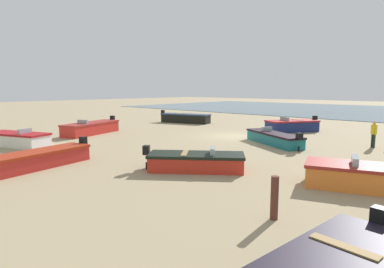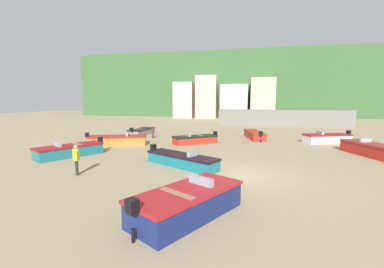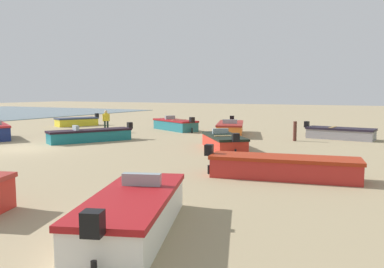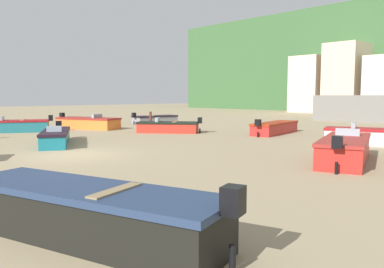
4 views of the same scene
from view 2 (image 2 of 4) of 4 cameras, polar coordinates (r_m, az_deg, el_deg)
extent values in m
plane|color=#998765|center=(13.90, 12.17, -9.08)|extent=(160.00, 160.00, 0.00)
cube|color=#375C33|center=(79.46, 12.32, 10.29)|extent=(90.00, 32.00, 16.45)
cube|color=slate|center=(43.82, 19.80, 3.48)|extent=(20.60, 2.40, 2.55)
cube|color=beige|center=(62.57, -1.45, 7.62)|extent=(4.57, 6.99, 8.41)
cube|color=beige|center=(61.35, 3.51, 8.28)|extent=(4.79, 6.61, 9.84)
cube|color=beige|center=(60.43, 9.49, 7.21)|extent=(6.12, 6.04, 7.73)
cube|color=#C9B890|center=(60.54, 15.55, 7.68)|extent=(5.27, 6.18, 9.08)
cube|color=silver|center=(27.14, 28.11, -1.02)|extent=(4.40, 2.82, 0.71)
cube|color=maroon|center=(27.09, 28.17, -0.14)|extent=(4.52, 2.93, 0.12)
cube|color=black|center=(28.46, 31.85, 0.30)|extent=(0.37, 0.40, 0.40)
cylinder|color=black|center=(28.55, 31.74, -1.24)|extent=(0.13, 0.13, 0.36)
cube|color=#8C9EA8|center=(26.64, 26.93, 0.25)|extent=(0.49, 0.90, 0.28)
cube|color=navy|center=(8.92, -1.00, -15.62)|extent=(3.50, 4.36, 0.82)
cube|color=maroon|center=(8.75, -1.01, -12.78)|extent=(3.62, 4.49, 0.12)
cube|color=black|center=(7.34, -13.37, -15.52)|extent=(0.42, 0.40, 0.40)
cylinder|color=black|center=(7.71, -13.16, -21.40)|extent=(0.14, 0.14, 0.41)
cube|color=#8C9EA8|center=(9.18, 2.08, -10.47)|extent=(0.98, 0.68, 0.28)
cube|color=#93694C|center=(8.39, -3.45, -13.32)|extent=(1.36, 0.93, 0.08)
cube|color=orange|center=(23.64, -16.36, -1.54)|extent=(5.16, 3.16, 0.73)
cube|color=maroon|center=(23.58, -16.40, -0.52)|extent=(5.29, 3.26, 0.12)
cube|color=black|center=(24.12, -22.59, -0.18)|extent=(0.37, 0.39, 0.40)
cylinder|color=black|center=(24.23, -22.50, -2.03)|extent=(0.13, 0.13, 0.37)
cube|color=#8C9EA8|center=(23.43, -14.34, 0.00)|extent=(0.51, 0.99, 0.28)
cube|color=red|center=(22.12, 35.87, -3.15)|extent=(3.04, 5.21, 0.80)
cube|color=maroon|center=(22.05, 35.96, -1.98)|extent=(3.15, 5.33, 0.12)
cube|color=#8C9EA8|center=(22.67, 34.50, -1.14)|extent=(0.92, 0.48, 0.28)
cube|color=#176B79|center=(15.35, -2.35, -6.17)|extent=(4.81, 3.38, 0.61)
cube|color=black|center=(15.27, -2.36, -4.83)|extent=(4.94, 3.50, 0.12)
cube|color=black|center=(17.10, -8.73, -2.98)|extent=(0.40, 0.42, 0.40)
cylinder|color=black|center=(17.24, -8.68, -5.27)|extent=(0.14, 0.14, 0.31)
cube|color=#8C9EA8|center=(14.67, 0.05, -4.53)|extent=(0.52, 0.71, 0.28)
cube|color=gray|center=(30.39, -11.32, 0.41)|extent=(1.86, 4.12, 0.60)
cube|color=black|center=(30.35, -11.34, 1.08)|extent=(1.95, 4.22, 0.12)
cube|color=black|center=(28.48, -13.51, 0.99)|extent=(0.35, 0.31, 0.40)
cylinder|color=black|center=(28.56, -13.46, -0.39)|extent=(0.11, 0.11, 0.30)
cube|color=olive|center=(29.92, -11.81, 1.08)|extent=(1.24, 0.37, 0.08)
cube|color=#B52622|center=(27.60, 13.89, -0.31)|extent=(2.21, 5.11, 0.64)
cube|color=#9F2811|center=(27.55, 13.91, 0.48)|extent=(2.30, 5.22, 0.12)
cube|color=black|center=(24.97, 15.28, 0.16)|extent=(0.37, 0.34, 0.40)
cylinder|color=black|center=(25.07, 15.23, -1.48)|extent=(0.12, 0.12, 0.32)
cube|color=red|center=(23.52, 0.69, -1.43)|extent=(4.05, 3.58, 0.62)
cube|color=black|center=(23.47, 0.69, -0.54)|extent=(4.18, 3.71, 0.12)
cube|color=black|center=(24.48, 5.28, 0.18)|extent=(0.42, 0.42, 0.40)
cylinder|color=black|center=(24.58, 5.26, -1.44)|extent=(0.14, 0.14, 0.31)
cube|color=#8C9EA8|center=(23.14, -0.87, -0.15)|extent=(0.68, 0.80, 0.28)
cube|color=olive|center=(23.68, 1.78, -0.35)|extent=(0.93, 1.11, 0.08)
cube|color=#1F6975|center=(20.03, -25.87, -3.58)|extent=(3.34, 4.53, 0.71)
cube|color=maroon|center=(19.96, -25.93, -2.41)|extent=(3.46, 4.66, 0.12)
cube|color=black|center=(20.97, -20.02, -1.18)|extent=(0.41, 0.40, 0.40)
cylinder|color=black|center=(21.09, -19.93, -3.25)|extent=(0.14, 0.14, 0.35)
cube|color=#8C9EA8|center=(19.64, -28.02, -2.09)|extent=(0.84, 0.58, 0.28)
cube|color=#976948|center=(20.17, -24.52, -2.09)|extent=(1.17, 0.79, 0.08)
cylinder|color=#512922|center=(27.32, -8.83, 0.33)|extent=(0.21, 0.21, 1.20)
cylinder|color=black|center=(14.78, -24.53, -6.95)|extent=(0.20, 0.20, 0.82)
cylinder|color=black|center=(14.98, -24.58, -6.78)|extent=(0.20, 0.20, 0.82)
cylinder|color=gold|center=(14.73, -24.70, -4.22)|extent=(0.48, 0.48, 0.58)
cylinder|color=gold|center=(14.52, -24.63, -4.54)|extent=(0.13, 0.13, 0.54)
cylinder|color=gold|center=(14.95, -24.74, -4.21)|extent=(0.13, 0.13, 0.54)
sphere|color=tan|center=(14.66, -24.78, -2.69)|extent=(0.31, 0.31, 0.22)
camera|label=1|loc=(35.80, -10.64, 6.62)|focal=30.43mm
camera|label=3|loc=(33.73, 36.90, 4.30)|focal=36.47mm
camera|label=4|loc=(16.39, 81.46, -3.85)|focal=36.37mm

